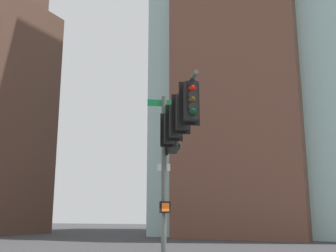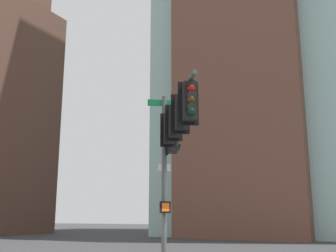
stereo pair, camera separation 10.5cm
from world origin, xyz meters
The scene contains 3 objects.
signal_pole_assembly centered at (-1.51, -1.06, 4.73)m, with size 4.59×3.72×6.58m.
building_brick_nearside centered at (37.65, 7.01, 29.51)m, with size 22.41×14.19×59.03m, color brown.
building_glass_tower centered at (45.32, 2.55, 34.06)m, with size 33.55×31.41×68.11m, color #9EC6C1.
Camera 1 is at (-12.80, -6.96, 2.22)m, focal length 43.54 mm.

